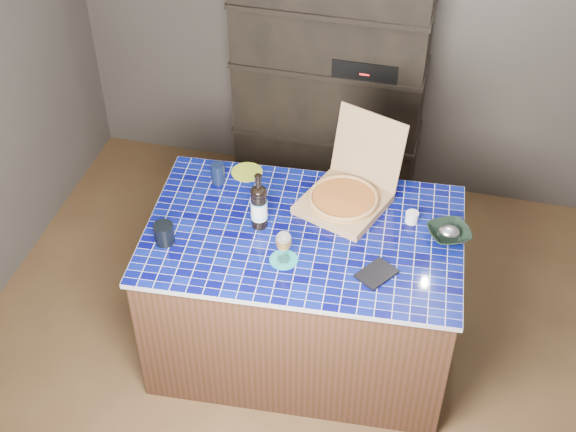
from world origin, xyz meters
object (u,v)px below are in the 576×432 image
(kitchen_island, at_px, (303,292))
(bowl, at_px, (449,233))
(pizza_box, at_px, (346,195))
(dvd_case, at_px, (376,274))
(mead_bottle, at_px, (259,206))
(wine_glass, at_px, (284,241))

(kitchen_island, distance_m, bowl, 0.87)
(bowl, bearing_deg, pizza_box, 167.20)
(dvd_case, xyz_separation_m, bowl, (0.31, 0.35, 0.02))
(dvd_case, bearing_deg, mead_bottle, -164.14)
(mead_bottle, bearing_deg, dvd_case, -18.00)
(kitchen_island, relative_size, pizza_box, 2.84)
(kitchen_island, distance_m, wine_glass, 0.61)
(wine_glass, height_order, dvd_case, wine_glass)
(kitchen_island, xyz_separation_m, bowl, (0.72, 0.14, 0.47))
(mead_bottle, xyz_separation_m, bowl, (0.95, 0.14, -0.10))
(wine_glass, xyz_separation_m, bowl, (0.77, 0.36, -0.10))
(pizza_box, relative_size, mead_bottle, 1.80)
(pizza_box, distance_m, dvd_case, 0.54)
(mead_bottle, bearing_deg, pizza_box, 34.05)
(dvd_case, bearing_deg, bowl, 82.38)
(mead_bottle, height_order, dvd_case, mead_bottle)
(kitchen_island, bearing_deg, bowl, 6.92)
(pizza_box, height_order, dvd_case, pizza_box)
(pizza_box, relative_size, bowl, 2.84)
(kitchen_island, height_order, mead_bottle, mead_bottle)
(bowl, bearing_deg, dvd_case, -131.48)
(pizza_box, relative_size, dvd_case, 3.21)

